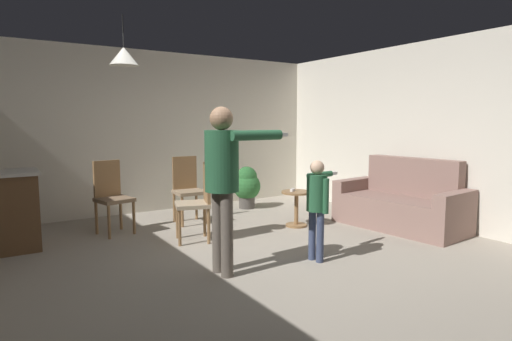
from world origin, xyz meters
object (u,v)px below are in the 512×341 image
Objects in this scene: couch_floral at (402,205)px; dining_chair_by_counter at (112,194)px; person_child at (317,199)px; dining_chair_near_wall at (187,187)px; potted_plant_corner at (247,185)px; spare_remote_on_table at (293,190)px; dining_chair_centre_back at (198,199)px; side_table_by_couch at (296,204)px; person_adult at (223,172)px.

couch_floral and dining_chair_by_counter have the same top height.
person_child is (-2.01, -0.46, 0.36)m from couch_floral.
dining_chair_near_wall is 1.38m from potted_plant_corner.
potted_plant_corner reaches higher than spare_remote_on_table.
potted_plant_corner is 1.48m from spare_remote_on_table.
person_child reaches higher than dining_chair_centre_back.
dining_chair_by_counter is at bearing -169.91° from potted_plant_corner.
person_child is 2.98m from potted_plant_corner.
side_table_by_couch is at bearing -92.82° from potted_plant_corner.
couch_floral is 1.59m from spare_remote_on_table.
person_adult is at bearing -175.56° from dining_chair_centre_back.
potted_plant_corner reaches higher than side_table_by_couch.
dining_chair_centre_back is at bearing 164.96° from person_adult.
dining_chair_centre_back is (-1.53, 0.09, 0.22)m from side_table_by_couch.
couch_floral is 2.94m from dining_chair_centre_back.
spare_remote_on_table is at bearing -94.44° from potted_plant_corner.
dining_chair_near_wall is (1.13, 0.03, 0.00)m from dining_chair_by_counter.
person_adult reaches higher than couch_floral.
dining_chair_near_wall is at bearing 168.23° from dining_chair_by_counter.
dining_chair_by_counter is 7.69× the size of spare_remote_on_table.
side_table_by_couch is 2.26m from person_adult.
spare_remote_on_table is (1.49, -0.05, -0.01)m from dining_chair_centre_back.
couch_floral is 1.87× the size of dining_chair_near_wall.
person_child is at bearing 110.36° from dining_chair_by_counter.
person_adult is 1.68× the size of dining_chair_near_wall.
person_child is at bearing 77.75° from person_adult.
spare_remote_on_table is (-0.11, -1.47, 0.13)m from potted_plant_corner.
dining_chair_near_wall is at bearing 163.69° from person_adult.
potted_plant_corner is at bearing 176.96° from dining_chair_by_counter.
couch_floral is 1.87× the size of dining_chair_centre_back.
person_child is (-0.77, -1.34, 0.37)m from side_table_by_couch.
person_adult is 1.68× the size of dining_chair_centre_back.
person_child is 2.48m from dining_chair_near_wall.
side_table_by_couch is at bearing 143.64° from person_child.
dining_chair_centre_back is (-0.29, -1.01, 0.00)m from dining_chair_near_wall.
dining_chair_near_wall reaches higher than spare_remote_on_table.
person_adult is at bearing 78.59° from dining_chair_near_wall.
potted_plant_corner is (2.44, 0.43, -0.14)m from dining_chair_by_counter.
person_adult reaches higher than person_child.
couch_floral is 3.15m from person_adult.
couch_floral reaches higher than side_table_by_couch.
dining_chair_near_wall is (0.59, 2.23, -0.50)m from person_adult.
person_adult is at bearing -107.16° from person_child.
person_child is 1.50× the size of potted_plant_corner.
person_child is at bearing -119.95° from side_table_by_couch.
person_adult is 3.31m from potted_plant_corner.
dining_chair_by_counter is (-2.36, 1.07, 0.22)m from side_table_by_couch.
dining_chair_near_wall is at bearing -162.70° from potted_plant_corner.
side_table_by_couch is 2.60m from dining_chair_by_counter.
spare_remote_on_table is (1.78, 1.18, -0.50)m from person_adult.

